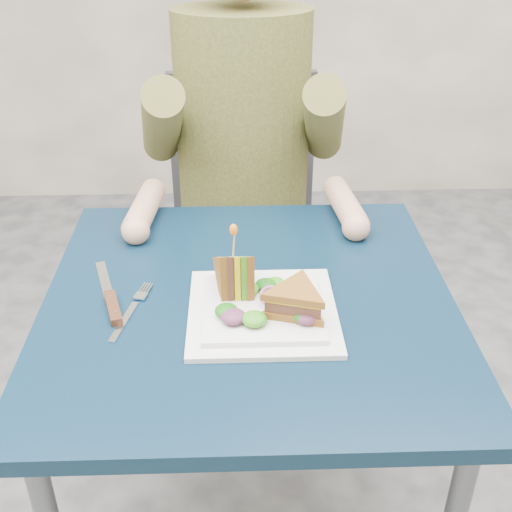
{
  "coord_description": "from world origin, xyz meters",
  "views": [
    {
      "loc": [
        -0.02,
        -0.97,
        1.4
      ],
      "look_at": [
        0.01,
        -0.0,
        0.82
      ],
      "focal_mm": 45.0,
      "sensor_mm": 36.0,
      "label": 1
    }
  ],
  "objects_px": {
    "plate": "(263,310)",
    "sandwich_upright": "(234,275)",
    "table": "(249,331)",
    "diner": "(243,101)",
    "fork": "(130,312)",
    "knife": "(111,302)",
    "chair": "(243,215)",
    "sandwich_flat": "(296,301)"
  },
  "relations": [
    {
      "from": "diner",
      "to": "fork",
      "type": "height_order",
      "value": "diner"
    },
    {
      "from": "fork",
      "to": "knife",
      "type": "xyz_separation_m",
      "value": [
        -0.04,
        0.03,
        0.0
      ]
    },
    {
      "from": "diner",
      "to": "plate",
      "type": "distance_m",
      "value": 0.67
    },
    {
      "from": "table",
      "to": "sandwich_upright",
      "type": "distance_m",
      "value": 0.14
    },
    {
      "from": "diner",
      "to": "sandwich_upright",
      "type": "relative_size",
      "value": 5.71
    },
    {
      "from": "table",
      "to": "knife",
      "type": "height_order",
      "value": "knife"
    },
    {
      "from": "chair",
      "to": "knife",
      "type": "xyz_separation_m",
      "value": [
        -0.25,
        -0.72,
        0.2
      ]
    },
    {
      "from": "table",
      "to": "diner",
      "type": "distance_m",
      "value": 0.65
    },
    {
      "from": "chair",
      "to": "sandwich_flat",
      "type": "distance_m",
      "value": 0.82
    },
    {
      "from": "plate",
      "to": "diner",
      "type": "bearing_deg",
      "value": 92.04
    },
    {
      "from": "chair",
      "to": "fork",
      "type": "relative_size",
      "value": 5.25
    },
    {
      "from": "table",
      "to": "fork",
      "type": "relative_size",
      "value": 4.23
    },
    {
      "from": "plate",
      "to": "fork",
      "type": "relative_size",
      "value": 1.47
    },
    {
      "from": "sandwich_upright",
      "to": "knife",
      "type": "relative_size",
      "value": 0.6
    },
    {
      "from": "diner",
      "to": "knife",
      "type": "height_order",
      "value": "diner"
    },
    {
      "from": "table",
      "to": "fork",
      "type": "bearing_deg",
      "value": -167.96
    },
    {
      "from": "table",
      "to": "knife",
      "type": "bearing_deg",
      "value": -176.1
    },
    {
      "from": "sandwich_upright",
      "to": "knife",
      "type": "distance_m",
      "value": 0.23
    },
    {
      "from": "table",
      "to": "fork",
      "type": "xyz_separation_m",
      "value": [
        -0.21,
        -0.05,
        0.08
      ]
    },
    {
      "from": "table",
      "to": "knife",
      "type": "xyz_separation_m",
      "value": [
        -0.25,
        -0.02,
        0.09
      ]
    },
    {
      "from": "diner",
      "to": "plate",
      "type": "bearing_deg",
      "value": -87.96
    },
    {
      "from": "fork",
      "to": "knife",
      "type": "distance_m",
      "value": 0.05
    },
    {
      "from": "fork",
      "to": "diner",
      "type": "bearing_deg",
      "value": 71.56
    },
    {
      "from": "table",
      "to": "chair",
      "type": "bearing_deg",
      "value": 90.0
    },
    {
      "from": "sandwich_flat",
      "to": "plate",
      "type": "bearing_deg",
      "value": 155.56
    },
    {
      "from": "plate",
      "to": "sandwich_upright",
      "type": "bearing_deg",
      "value": 137.18
    },
    {
      "from": "chair",
      "to": "knife",
      "type": "distance_m",
      "value": 0.78
    },
    {
      "from": "plate",
      "to": "sandwich_upright",
      "type": "xyz_separation_m",
      "value": [
        -0.05,
        0.04,
        0.05
      ]
    },
    {
      "from": "sandwich_flat",
      "to": "sandwich_upright",
      "type": "height_order",
      "value": "sandwich_upright"
    },
    {
      "from": "knife",
      "to": "diner",
      "type": "bearing_deg",
      "value": 67.72
    },
    {
      "from": "fork",
      "to": "knife",
      "type": "relative_size",
      "value": 0.82
    },
    {
      "from": "sandwich_upright",
      "to": "fork",
      "type": "bearing_deg",
      "value": -169.27
    },
    {
      "from": "diner",
      "to": "plate",
      "type": "xyz_separation_m",
      "value": [
        0.02,
        -0.64,
        -0.18
      ]
    },
    {
      "from": "sandwich_flat",
      "to": "chair",
      "type": "bearing_deg",
      "value": 95.7
    },
    {
      "from": "table",
      "to": "fork",
      "type": "height_order",
      "value": "fork"
    },
    {
      "from": "table",
      "to": "plate",
      "type": "distance_m",
      "value": 0.11
    },
    {
      "from": "plate",
      "to": "sandwich_flat",
      "type": "relative_size",
      "value": 1.67
    },
    {
      "from": "table",
      "to": "knife",
      "type": "distance_m",
      "value": 0.26
    },
    {
      "from": "table",
      "to": "sandwich_upright",
      "type": "bearing_deg",
      "value": -158.87
    },
    {
      "from": "table",
      "to": "plate",
      "type": "xyz_separation_m",
      "value": [
        0.02,
        -0.05,
        0.09
      ]
    },
    {
      "from": "sandwich_upright",
      "to": "plate",
      "type": "bearing_deg",
      "value": -42.82
    },
    {
      "from": "fork",
      "to": "table",
      "type": "bearing_deg",
      "value": 12.04
    }
  ]
}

